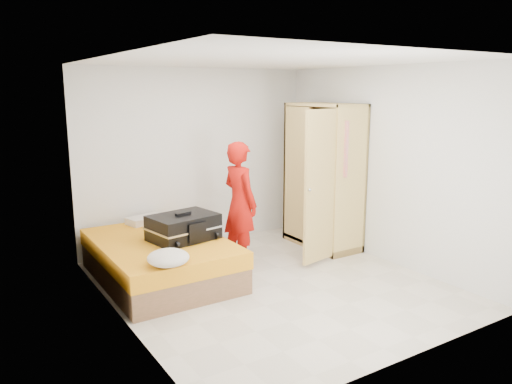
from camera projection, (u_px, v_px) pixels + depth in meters
room at (274, 178)px, 5.70m from camera, size 4.00×4.02×2.60m
bed at (161, 259)px, 6.10m from camera, size 1.42×2.02×0.50m
wardrobe at (323, 180)px, 7.22m from camera, size 1.16×1.30×2.10m
person at (240, 203)px, 6.58m from camera, size 0.45×0.63×1.64m
suitcase at (184, 227)px, 6.04m from camera, size 0.87×0.70×0.34m
round_cushion at (168, 258)px, 5.16m from camera, size 0.44×0.44×0.17m
pillow at (146, 219)px, 6.82m from camera, size 0.57×0.39×0.09m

